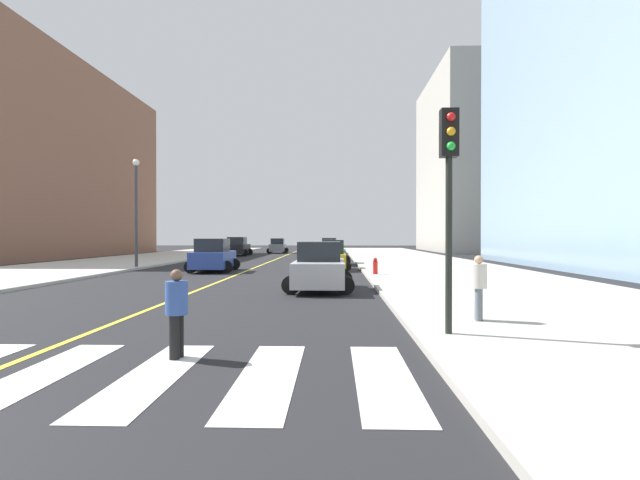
% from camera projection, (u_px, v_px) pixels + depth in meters
% --- Properties ---
extents(sidewalk_kerb_east, '(10.00, 120.00, 0.15)m').
position_uv_depth(sidewalk_kerb_east, '(471.00, 280.00, 23.17)').
color(sidewalk_kerb_east, '#B2ADA3').
rests_on(sidewalk_kerb_east, ground).
extents(lane_divider_paint, '(0.16, 80.00, 0.01)m').
position_uv_depth(lane_divider_paint, '(274.00, 260.00, 43.53)').
color(lane_divider_paint, yellow).
rests_on(lane_divider_paint, ground).
extents(parking_garage_concrete, '(18.00, 24.00, 25.45)m').
position_uv_depth(parking_garage_concrete, '(492.00, 165.00, 69.92)').
color(parking_garage_concrete, '#B2ADA3').
rests_on(parking_garage_concrete, ground).
extents(low_rise_brick_west, '(16.00, 32.00, 19.89)m').
position_uv_depth(low_rise_brick_west, '(28.00, 165.00, 51.54)').
color(low_rise_brick_west, brown).
rests_on(low_rise_brick_west, ground).
extents(car_yellow_nearest, '(2.44, 3.89, 1.73)m').
position_uv_depth(car_yellow_nearest, '(332.00, 258.00, 30.76)').
color(car_yellow_nearest, gold).
rests_on(car_yellow_nearest, ground).
extents(car_black_second, '(2.95, 4.71, 2.10)m').
position_uv_depth(car_black_second, '(238.00, 247.00, 53.35)').
color(car_black_second, black).
rests_on(car_black_second, ground).
extents(car_white_third, '(2.89, 4.52, 1.98)m').
position_uv_depth(car_white_third, '(329.00, 246.00, 58.67)').
color(car_white_third, silver).
rests_on(car_white_third, ground).
extents(car_green_fourth, '(2.72, 4.30, 1.90)m').
position_uv_depth(car_green_fourth, '(333.00, 253.00, 36.37)').
color(car_green_fourth, '#236B42').
rests_on(car_green_fourth, ground).
extents(car_blue_fifth, '(2.97, 4.65, 2.04)m').
position_uv_depth(car_blue_fifth, '(213.00, 256.00, 29.46)').
color(car_blue_fifth, '#2D479E').
rests_on(car_blue_fifth, ground).
extents(car_silver_sixth, '(2.76, 4.41, 1.96)m').
position_uv_depth(car_silver_sixth, '(320.00, 268.00, 19.24)').
color(car_silver_sixth, '#B7B7BC').
rests_on(car_silver_sixth, ground).
extents(car_gray_seventh, '(2.79, 4.36, 1.92)m').
position_uv_depth(car_gray_seventh, '(278.00, 246.00, 61.61)').
color(car_gray_seventh, slate).
rests_on(car_gray_seventh, ground).
extents(traffic_light_near_corner, '(0.36, 0.41, 4.69)m').
position_uv_depth(traffic_light_near_corner, '(449.00, 176.00, 9.92)').
color(traffic_light_near_corner, black).
rests_on(traffic_light_near_corner, sidewalk_kerb_east).
extents(pedestrian_crossing, '(0.40, 0.40, 1.60)m').
position_uv_depth(pedestrian_crossing, '(177.00, 309.00, 8.49)').
color(pedestrian_crossing, black).
rests_on(pedestrian_crossing, ground).
extents(pedestrian_waiting_east, '(0.39, 0.39, 1.57)m').
position_uv_depth(pedestrian_waiting_east, '(479.00, 285.00, 11.52)').
color(pedestrian_waiting_east, slate).
rests_on(pedestrian_waiting_east, sidewalk_kerb_east).
extents(fire_hydrant, '(0.26, 0.26, 0.89)m').
position_uv_depth(fire_hydrant, '(375.00, 266.00, 25.59)').
color(fire_hydrant, red).
rests_on(fire_hydrant, sidewalk_kerb_east).
extents(street_lamp, '(0.44, 0.44, 7.19)m').
position_uv_depth(street_lamp, '(136.00, 203.00, 31.87)').
color(street_lamp, '#38383D').
rests_on(street_lamp, sidewalk_kerb_west).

